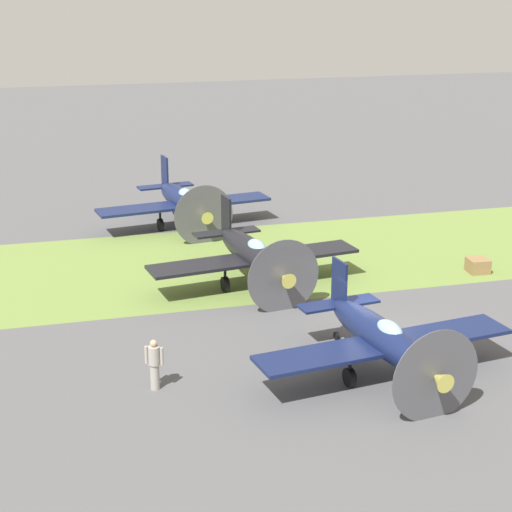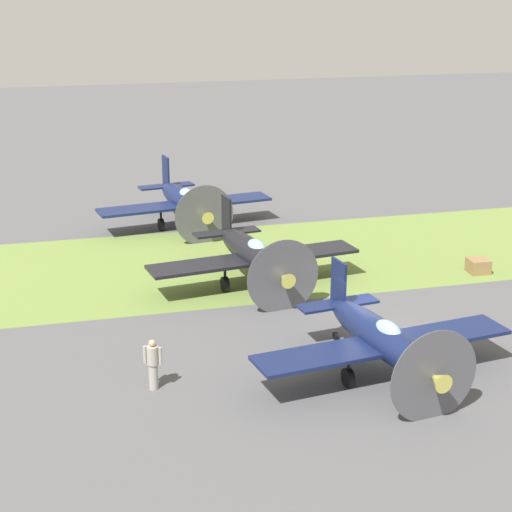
{
  "view_description": "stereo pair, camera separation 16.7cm",
  "coord_description": "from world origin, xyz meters",
  "px_view_note": "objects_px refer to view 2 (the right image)",
  "views": [
    {
      "loc": [
        11.41,
        26.33,
        12.77
      ],
      "look_at": [
        2.49,
        -7.19,
        1.23
      ],
      "focal_mm": 59.38,
      "sensor_mm": 36.0,
      "label": 1
    },
    {
      "loc": [
        11.25,
        26.38,
        12.77
      ],
      "look_at": [
        2.49,
        -7.19,
        1.23
      ],
      "focal_mm": 59.38,
      "sensor_mm": 36.0,
      "label": 2
    }
  ],
  "objects_px": {
    "airplane_lead": "(381,338)",
    "ground_crew_chief": "(153,363)",
    "supply_crate": "(478,266)",
    "airplane_wingman": "(253,254)",
    "airplane_trail": "(184,201)"
  },
  "relations": [
    {
      "from": "airplane_trail",
      "to": "airplane_wingman",
      "type": "bearing_deg",
      "value": 89.15
    },
    {
      "from": "airplane_lead",
      "to": "airplane_trail",
      "type": "xyz_separation_m",
      "value": [
        3.21,
        -19.23,
        0.04
      ]
    },
    {
      "from": "ground_crew_chief",
      "to": "airplane_wingman",
      "type": "bearing_deg",
      "value": 84.16
    },
    {
      "from": "ground_crew_chief",
      "to": "airplane_lead",
      "type": "bearing_deg",
      "value": 19.62
    },
    {
      "from": "airplane_wingman",
      "to": "ground_crew_chief",
      "type": "xyz_separation_m",
      "value": [
        5.53,
        8.63,
        -0.48
      ]
    },
    {
      "from": "airplane_trail",
      "to": "ground_crew_chief",
      "type": "xyz_separation_m",
      "value": [
        4.26,
        18.28,
        -0.49
      ]
    },
    {
      "from": "supply_crate",
      "to": "airplane_wingman",
      "type": "bearing_deg",
      "value": -5.98
    },
    {
      "from": "airplane_lead",
      "to": "airplane_wingman",
      "type": "distance_m",
      "value": 9.77
    },
    {
      "from": "airplane_lead",
      "to": "supply_crate",
      "type": "bearing_deg",
      "value": -142.15
    },
    {
      "from": "supply_crate",
      "to": "airplane_trail",
      "type": "bearing_deg",
      "value": -42.97
    },
    {
      "from": "airplane_wingman",
      "to": "ground_crew_chief",
      "type": "height_order",
      "value": "airplane_wingman"
    },
    {
      "from": "supply_crate",
      "to": "ground_crew_chief",
      "type": "bearing_deg",
      "value": 25.61
    },
    {
      "from": "airplane_trail",
      "to": "ground_crew_chief",
      "type": "height_order",
      "value": "airplane_trail"
    },
    {
      "from": "airplane_lead",
      "to": "ground_crew_chief",
      "type": "height_order",
      "value": "airplane_lead"
    },
    {
      "from": "airplane_trail",
      "to": "ground_crew_chief",
      "type": "bearing_deg",
      "value": 68.5
    }
  ]
}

